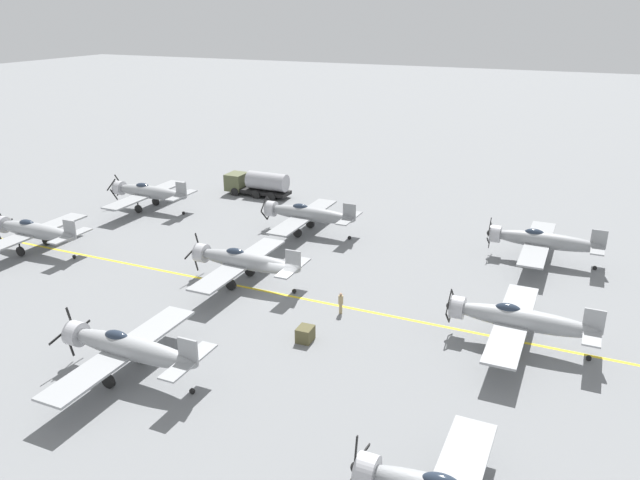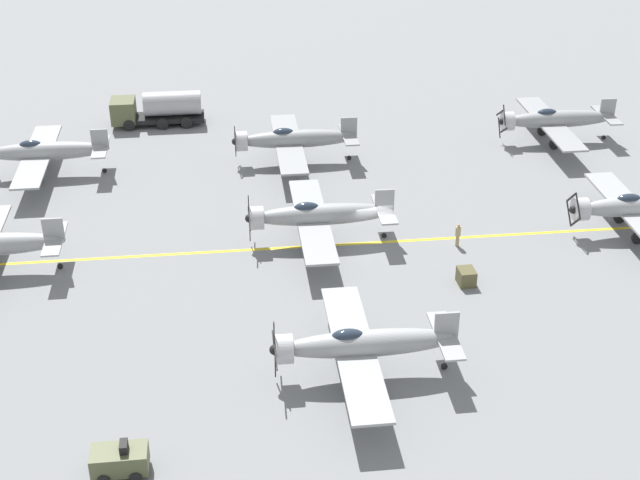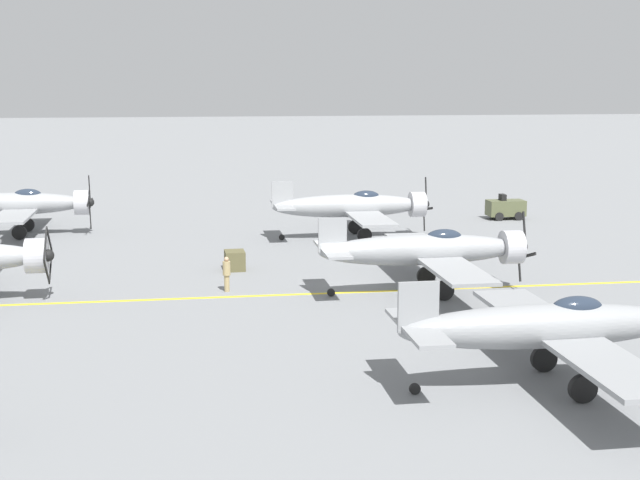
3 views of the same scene
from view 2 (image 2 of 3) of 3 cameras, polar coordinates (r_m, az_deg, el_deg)
ground_plane at (r=60.20m, az=3.50°, el=-0.17°), size 400.00×400.00×0.00m
taxiway_stripe at (r=60.19m, az=3.50°, el=-0.16°), size 0.30×160.00×0.01m
airplane_near_right at (r=77.47m, az=14.78°, el=7.46°), size 12.00×9.98×3.65m
airplane_mid_center at (r=59.25m, az=-0.17°, el=1.60°), size 12.00×9.98×3.75m
airplane_mid_left at (r=46.88m, az=2.66°, el=-6.69°), size 12.00×9.98×3.78m
airplane_near_center at (r=64.11m, az=19.67°, el=2.03°), size 12.00×9.98×3.65m
airplane_far_right at (r=72.02m, az=-17.40°, el=5.41°), size 12.00×9.98×3.65m
airplane_mid_right at (r=71.05m, az=-1.77°, el=6.46°), size 12.00×9.98×3.65m
fuel_tanker at (r=80.09m, az=-10.39°, el=8.29°), size 2.67×8.00×2.98m
tow_tractor at (r=42.96m, az=-12.69°, el=-13.57°), size 1.57×2.60×1.79m
ground_crew_walking at (r=59.97m, az=8.82°, el=0.38°), size 0.36×0.36×1.66m
supply_crate_by_tanker at (r=56.06m, az=9.34°, el=-2.33°), size 1.25×1.06×1.01m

